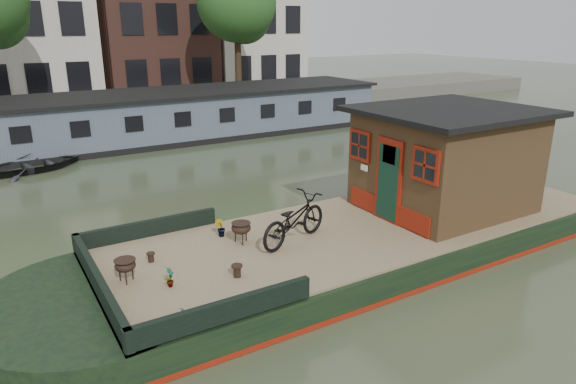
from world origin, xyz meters
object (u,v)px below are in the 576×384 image
potted_plant_a (170,277)px  dinghy (33,161)px  brazier_rear (126,271)px  brazier_front (241,233)px  bicycle (294,220)px  cabin (446,158)px

potted_plant_a → dinghy: (-0.94, 11.90, -0.50)m
brazier_rear → dinghy: brazier_rear is taller
potted_plant_a → brazier_rear: brazier_rear is taller
brazier_front → brazier_rear: bearing=-169.4°
dinghy → brazier_front: bearing=-176.3°
bicycle → potted_plant_a: (-2.81, -0.52, -0.30)m
potted_plant_a → brazier_front: 2.14m
potted_plant_a → dinghy: potted_plant_a is taller
bicycle → brazier_front: bicycle is taller
bicycle → dinghy: (-3.75, 11.37, -0.81)m
potted_plant_a → brazier_front: size_ratio=0.84×
cabin → dinghy: 14.02m
bicycle → dinghy: bearing=-0.9°
cabin → dinghy: cabin is taller
brazier_rear → dinghy: (-0.35, 11.32, -0.52)m
cabin → potted_plant_a: bearing=-176.3°
cabin → bicycle: size_ratio=2.13×
brazier_front → brazier_rear: (-2.45, -0.46, -0.01)m
cabin → brazier_rear: 7.68m
dinghy → cabin: bearing=-156.0°
potted_plant_a → bicycle: bearing=10.5°
potted_plant_a → brazier_front: (1.87, 1.04, 0.03)m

